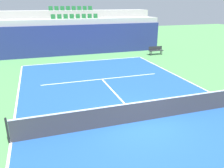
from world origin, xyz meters
The scene contains 13 objects.
ground_plane centered at (0.00, 0.00, 0.00)m, with size 80.00×80.00×0.00m, color #4C8C4C.
court_surface centered at (0.00, 0.00, 0.01)m, with size 11.00×24.00×0.01m, color #1E4C99.
baseline_far centered at (0.00, 11.95, 0.01)m, with size 11.00×0.10×0.00m, color white.
sideline_left centered at (-5.45, 0.00, 0.01)m, with size 0.10×24.00×0.00m, color white.
service_line_far centered at (0.00, 6.40, 0.01)m, with size 8.26×0.10×0.00m, color white.
centre_service_line centered at (0.00, 3.20, 0.01)m, with size 0.10×6.40×0.00m, color white.
back_wall centered at (0.00, 14.91, 1.50)m, with size 17.75×0.30×2.99m, color navy.
stands_tier_lower centered at (0.00, 16.26, 1.76)m, with size 17.75×2.40×3.52m, color #9E9E99.
stands_tier_upper centered at (0.00, 18.66, 2.13)m, with size 17.75×2.40×4.26m, color #9E9E99.
seating_row_lower centered at (0.00, 16.35, 3.65)m, with size 4.85×0.44×0.44m.
seating_row_upper centered at (0.00, 18.75, 4.39)m, with size 4.85×0.44×0.44m.
tennis_net centered at (0.00, 0.00, 0.51)m, with size 11.08×0.08×1.07m.
player_bench centered at (7.46, 12.45, 0.51)m, with size 1.50×0.40×0.85m.
Camera 1 is at (-4.15, -8.43, 5.08)m, focal length 37.11 mm.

